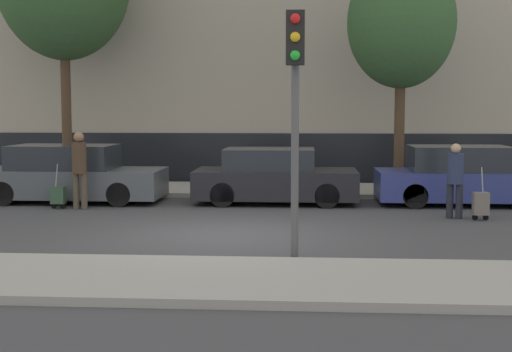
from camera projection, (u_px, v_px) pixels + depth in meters
ground_plane at (224, 235)px, 13.45m from camera, size 80.00×80.00×0.00m
sidewalk_near at (192, 279)px, 9.72m from camera, size 28.00×2.50×0.12m
sidewalk_far at (252, 190)px, 20.40m from camera, size 28.00×3.00×0.12m
parked_car_0 at (70, 175)px, 18.15m from camera, size 4.64×1.87×1.45m
parked_car_1 at (274, 178)px, 17.91m from camera, size 4.06×1.88×1.38m
parked_car_2 at (463, 177)px, 17.61m from camera, size 4.33×1.82×1.46m
pedestrian_left at (79, 165)px, 16.78m from camera, size 0.35×0.34×1.83m
trolley_left at (58, 195)px, 16.93m from camera, size 0.34×0.29×1.07m
pedestrian_right at (455, 176)px, 15.36m from camera, size 0.34×0.34×1.63m
trolley_right at (481, 204)px, 15.16m from camera, size 0.34×0.29×1.14m
traffic_light at (295, 85)px, 10.75m from camera, size 0.28×0.47×3.83m
bare_tree_down_street at (401, 23)px, 19.22m from camera, size 2.92×2.92×6.37m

